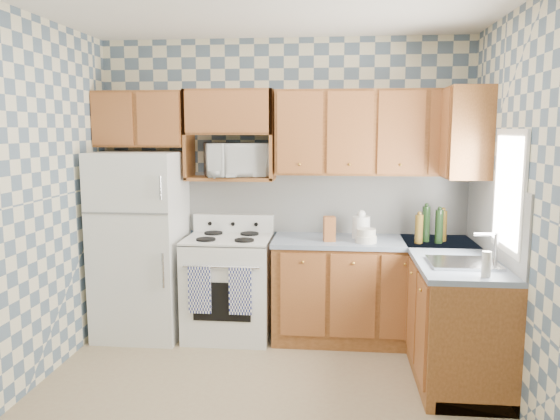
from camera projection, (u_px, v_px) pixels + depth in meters
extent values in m
plane|color=#8F7457|center=(262.00, 406.00, 3.73)|extent=(3.40, 3.40, 0.00)
cube|color=slate|center=(284.00, 186.00, 5.11)|extent=(3.40, 0.02, 2.70)
cube|color=slate|center=(533.00, 215.00, 3.37)|extent=(0.02, 3.20, 2.70)
cube|color=white|center=(326.00, 203.00, 5.08)|extent=(2.60, 0.02, 0.56)
cube|color=white|center=(493.00, 219.00, 4.18)|extent=(0.02, 1.60, 0.56)
cube|color=white|center=(141.00, 245.00, 4.96)|extent=(0.75, 0.70, 1.68)
cube|color=white|center=(229.00, 288.00, 4.97)|extent=(0.76, 0.65, 0.90)
cube|color=silver|center=(228.00, 239.00, 4.90)|extent=(0.76, 0.65, 0.02)
cube|color=white|center=(234.00, 223.00, 5.16)|extent=(0.76, 0.08, 0.17)
cube|color=navy|center=(200.00, 290.00, 4.63)|extent=(0.19, 0.02, 0.41)
cube|color=navy|center=(240.00, 291.00, 4.60)|extent=(0.19, 0.02, 0.41)
cube|color=brown|center=(372.00, 292.00, 4.87)|extent=(1.75, 0.60, 0.88)
cube|color=brown|center=(450.00, 313.00, 4.32)|extent=(0.60, 1.60, 0.88)
cube|color=slate|center=(374.00, 242.00, 4.79)|extent=(1.77, 0.63, 0.04)
cube|color=slate|center=(452.00, 256.00, 4.25)|extent=(0.63, 1.60, 0.04)
cube|color=brown|center=(375.00, 133.00, 4.79)|extent=(1.75, 0.33, 0.74)
cube|color=brown|center=(142.00, 119.00, 4.98)|extent=(0.82, 0.33, 0.50)
cube|color=brown|center=(463.00, 133.00, 4.54)|extent=(0.33, 0.70, 0.74)
cube|color=brown|center=(231.00, 178.00, 4.98)|extent=(0.80, 0.33, 0.03)
imported|color=white|center=(236.00, 160.00, 4.97)|extent=(0.65, 0.54, 0.31)
cube|color=#B7B7BC|center=(463.00, 264.00, 3.90)|extent=(0.48, 0.40, 0.03)
cube|color=silver|center=(509.00, 191.00, 3.80)|extent=(0.02, 0.66, 0.86)
cylinder|color=black|center=(426.00, 224.00, 4.68)|extent=(0.07, 0.07, 0.31)
cylinder|color=black|center=(439.00, 227.00, 4.62)|extent=(0.07, 0.07, 0.29)
cylinder|color=#563E13|center=(443.00, 226.00, 4.71)|extent=(0.07, 0.07, 0.27)
cylinder|color=#563E13|center=(419.00, 229.00, 4.62)|extent=(0.07, 0.07, 0.25)
cube|color=brown|center=(329.00, 229.00, 4.71)|extent=(0.11, 0.11, 0.21)
cylinder|color=white|center=(361.00, 227.00, 4.83)|extent=(0.16, 0.16, 0.20)
cylinder|color=beige|center=(486.00, 264.00, 3.56)|extent=(0.06, 0.06, 0.17)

